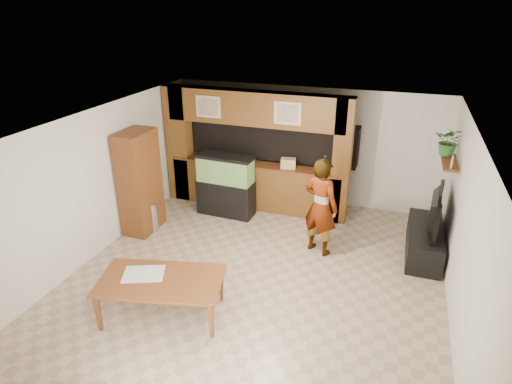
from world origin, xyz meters
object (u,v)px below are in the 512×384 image
at_px(aquarium, 226,186).
at_px(television, 430,210).
at_px(dining_table, 162,299).
at_px(person, 321,207).
at_px(pantry_cabinet, 140,182).

height_order(aquarium, television, aquarium).
xyz_separation_m(aquarium, dining_table, (0.41, -3.38, -0.34)).
relative_size(aquarium, person, 0.73).
distance_m(pantry_cabinet, aquarium, 1.79).
relative_size(pantry_cabinet, aquarium, 1.53).
height_order(pantry_cabinet, person, pantry_cabinet).
bearing_deg(television, pantry_cabinet, 103.63).
height_order(aquarium, dining_table, aquarium).
height_order(person, dining_table, person).
height_order(pantry_cabinet, dining_table, pantry_cabinet).
bearing_deg(dining_table, pantry_cabinet, 113.89).
bearing_deg(pantry_cabinet, television, 8.76).
bearing_deg(pantry_cabinet, aquarium, 41.36).
bearing_deg(dining_table, person, 40.80).
bearing_deg(aquarium, person, -18.84).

